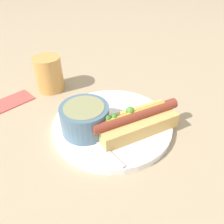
% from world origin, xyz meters
% --- Properties ---
extents(ground_plane, '(4.00, 4.00, 0.00)m').
position_xyz_m(ground_plane, '(0.00, 0.00, 0.00)').
color(ground_plane, tan).
extents(dinner_plate, '(0.27, 0.27, 0.02)m').
position_xyz_m(dinner_plate, '(0.00, 0.00, 0.01)').
color(dinner_plate, white).
rests_on(dinner_plate, ground_plane).
extents(hot_dog, '(0.19, 0.14, 0.06)m').
position_xyz_m(hot_dog, '(0.01, -0.06, 0.04)').
color(hot_dog, '#DBAD60').
rests_on(hot_dog, dinner_plate).
extents(soup_bowl, '(0.10, 0.10, 0.06)m').
position_xyz_m(soup_bowl, '(-0.05, 0.03, 0.05)').
color(soup_bowl, slate).
rests_on(soup_bowl, dinner_plate).
extents(spoon, '(0.06, 0.15, 0.01)m').
position_xyz_m(spoon, '(-0.06, 0.02, 0.02)').
color(spoon, '#B7B7BC').
rests_on(spoon, dinner_plate).
extents(drinking_glass, '(0.08, 0.08, 0.10)m').
position_xyz_m(drinking_glass, '(0.03, 0.24, 0.05)').
color(drinking_glass, '#D8994C').
rests_on(drinking_glass, ground_plane).
extents(napkin, '(0.12, 0.08, 0.01)m').
position_xyz_m(napkin, '(-0.08, 0.28, 0.00)').
color(napkin, '#E04C47').
rests_on(napkin, ground_plane).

